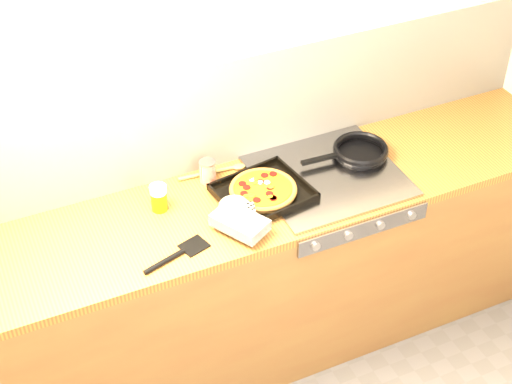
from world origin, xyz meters
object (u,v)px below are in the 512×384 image
pizza_on_tray (256,198)px  juice_glass (159,198)px  frying_pan (359,151)px  tomato_can (208,171)px

pizza_on_tray → juice_glass: size_ratio=4.15×
juice_glass → frying_pan: bearing=-2.1°
tomato_can → juice_glass: juice_glass is taller
pizza_on_tray → juice_glass: juice_glass is taller
frying_pan → pizza_on_tray: bearing=-168.7°
frying_pan → tomato_can: (-0.67, 0.13, 0.01)m
tomato_can → juice_glass: (-0.25, -0.09, 0.01)m
tomato_can → juice_glass: 0.27m
frying_pan → tomato_can: tomato_can is taller
pizza_on_tray → frying_pan: pizza_on_tray is taller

